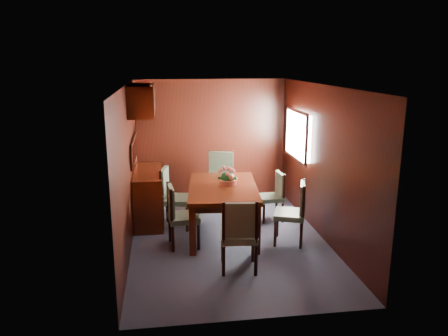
{
  "coord_description": "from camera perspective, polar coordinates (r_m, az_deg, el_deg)",
  "views": [
    {
      "loc": [
        -0.97,
        -6.41,
        2.78
      ],
      "look_at": [
        0.0,
        0.43,
        1.05
      ],
      "focal_mm": 35.0,
      "sensor_mm": 36.0,
      "label": 1
    }
  ],
  "objects": [
    {
      "name": "dining_table",
      "position": [
        7.01,
        -0.15,
        -3.26
      ],
      "size": [
        1.24,
        1.82,
        0.81
      ],
      "rotation": [
        0.0,
        0.0,
        -0.1
      ],
      "color": "#341106",
      "rests_on": "ground"
    },
    {
      "name": "ground",
      "position": [
        7.05,
        0.5,
        -9.16
      ],
      "size": [
        4.5,
        4.5,
        0.0
      ],
      "primitive_type": "plane",
      "color": "#3C4053",
      "rests_on": "ground"
    },
    {
      "name": "sideboard",
      "position": [
        7.77,
        -9.78,
        -3.6
      ],
      "size": [
        0.48,
        1.4,
        0.9
      ],
      "primitive_type": "cube",
      "color": "#341106",
      "rests_on": "ground"
    },
    {
      "name": "chair_left_near",
      "position": [
        6.62,
        -5.97,
        -5.79
      ],
      "size": [
        0.48,
        0.5,
        0.97
      ],
      "rotation": [
        0.0,
        0.0,
        -1.47
      ],
      "color": "black",
      "rests_on": "ground"
    },
    {
      "name": "chair_foot",
      "position": [
        8.32,
        -0.49,
        -1.13
      ],
      "size": [
        0.62,
        0.61,
        1.08
      ],
      "rotation": [
        0.0,
        0.0,
        2.88
      ],
      "color": "black",
      "rests_on": "ground"
    },
    {
      "name": "flower_centerpiece",
      "position": [
        7.01,
        0.5,
        -1.01
      ],
      "size": [
        0.31,
        0.31,
        0.31
      ],
      "color": "#C95E3D",
      "rests_on": "dining_table"
    },
    {
      "name": "chair_right_near",
      "position": [
        6.79,
        9.2,
        -5.32
      ],
      "size": [
        0.58,
        0.59,
        0.99
      ],
      "rotation": [
        0.0,
        0.0,
        1.23
      ],
      "color": "black",
      "rests_on": "ground"
    },
    {
      "name": "chair_right_far",
      "position": [
        7.74,
        6.59,
        -3.29
      ],
      "size": [
        0.42,
        0.43,
        0.87
      ],
      "rotation": [
        0.0,
        0.0,
        1.62
      ],
      "color": "black",
      "rests_on": "ground"
    },
    {
      "name": "room_shell",
      "position": [
        6.89,
        -0.75,
        4.46
      ],
      "size": [
        3.06,
        4.52,
        2.41
      ],
      "color": "black",
      "rests_on": "ground"
    },
    {
      "name": "chair_left_far",
      "position": [
        7.39,
        -6.85,
        -3.39
      ],
      "size": [
        0.56,
        0.58,
        1.04
      ],
      "rotation": [
        0.0,
        0.0,
        -1.78
      ],
      "color": "black",
      "rests_on": "ground"
    },
    {
      "name": "chair_head",
      "position": [
        5.8,
        2.02,
        -8.31
      ],
      "size": [
        0.54,
        0.52,
        1.03
      ],
      "rotation": [
        0.0,
        0.0,
        -0.11
      ],
      "color": "black",
      "rests_on": "ground"
    }
  ]
}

